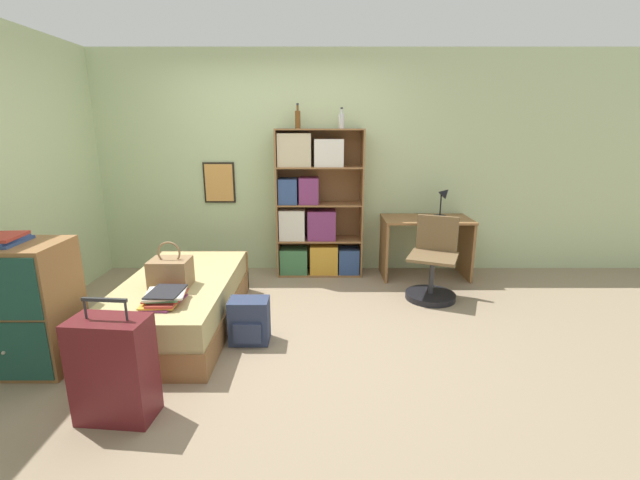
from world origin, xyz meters
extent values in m
plane|color=gray|center=(0.00, 0.00, 0.00)|extent=(14.00, 14.00, 0.00)
cube|color=beige|center=(0.00, 1.67, 1.30)|extent=(10.00, 0.06, 2.60)
cube|color=black|center=(-0.73, 1.63, 1.08)|extent=(0.37, 0.02, 0.48)
cube|color=#DB994C|center=(-0.73, 1.61, 1.08)|extent=(0.33, 0.01, 0.44)
cube|color=olive|center=(-0.76, 0.00, 0.11)|extent=(0.92, 1.80, 0.22)
cube|color=tan|center=(-0.76, 0.00, 0.33)|extent=(0.89, 1.77, 0.22)
cube|color=olive|center=(-0.76, 0.88, 0.22)|extent=(0.92, 0.04, 0.44)
cube|color=#93704C|center=(-0.76, -0.16, 0.56)|extent=(0.32, 0.26, 0.24)
torus|color=#93704C|center=(-0.76, -0.16, 0.73)|extent=(0.19, 0.02, 0.19)
cube|color=#7A336B|center=(-0.70, -0.51, 0.45)|extent=(0.27, 0.37, 0.02)
cube|color=gold|center=(-0.71, -0.51, 0.46)|extent=(0.26, 0.34, 0.01)
cube|color=#B2382D|center=(-0.68, -0.51, 0.47)|extent=(0.21, 0.36, 0.02)
cube|color=#B2382D|center=(-0.69, -0.49, 0.49)|extent=(0.28, 0.29, 0.01)
cube|color=#427A4C|center=(-0.68, -0.52, 0.50)|extent=(0.25, 0.28, 0.01)
cube|color=silver|center=(-0.68, -0.51, 0.51)|extent=(0.32, 0.33, 0.02)
cube|color=#232328|center=(-0.68, -0.51, 0.53)|extent=(0.25, 0.31, 0.01)
cube|color=#5B191E|center=(-0.75, -1.25, 0.33)|extent=(0.47, 0.29, 0.65)
cylinder|color=#2D2D33|center=(-0.87, -1.24, 0.71)|extent=(0.01, 0.01, 0.12)
cylinder|color=#2D2D33|center=(-0.63, -1.26, 0.71)|extent=(0.01, 0.01, 0.12)
cube|color=#2D2D33|center=(-0.75, -1.25, 0.77)|extent=(0.27, 0.05, 0.02)
cube|color=olive|center=(-1.66, -0.65, 0.47)|extent=(0.65, 0.49, 0.94)
cube|color=#1E4C42|center=(-1.66, -0.90, 0.25)|extent=(0.61, 0.01, 0.43)
sphere|color=#B2A893|center=(-1.66, -0.91, 0.25)|extent=(0.02, 0.02, 0.02)
cube|color=#334C84|center=(-1.73, -0.66, 0.95)|extent=(0.30, 0.34, 0.02)
cube|color=#334C84|center=(-1.71, -0.67, 0.98)|extent=(0.22, 0.30, 0.02)
cube|color=olive|center=(-0.01, 1.45, 0.86)|extent=(0.02, 0.34, 1.71)
cube|color=olive|center=(0.97, 1.45, 0.86)|extent=(0.02, 0.34, 1.71)
cube|color=olive|center=(0.48, 1.61, 0.86)|extent=(1.00, 0.01, 1.71)
cube|color=olive|center=(0.48, 1.45, 0.01)|extent=(0.97, 0.34, 0.02)
cube|color=olive|center=(0.48, 1.45, 0.43)|extent=(0.97, 0.34, 0.02)
cube|color=olive|center=(0.48, 1.45, 0.86)|extent=(0.97, 0.34, 0.02)
cube|color=olive|center=(0.48, 1.45, 1.29)|extent=(0.97, 0.34, 0.02)
cube|color=olive|center=(0.48, 1.45, 1.71)|extent=(0.97, 0.34, 0.02)
cube|color=#427A4C|center=(0.17, 1.43, 0.17)|extent=(0.32, 0.26, 0.30)
cube|color=gold|center=(0.53, 1.43, 0.19)|extent=(0.33, 0.26, 0.34)
cube|color=#334C84|center=(0.83, 1.43, 0.17)|extent=(0.24, 0.26, 0.30)
cube|color=silver|center=(0.15, 1.43, 0.62)|extent=(0.30, 0.26, 0.36)
cube|color=#7A336B|center=(0.50, 1.43, 0.61)|extent=(0.33, 0.26, 0.35)
cube|color=#334C84|center=(0.11, 1.43, 1.01)|extent=(0.21, 0.26, 0.29)
cube|color=#7A336B|center=(0.35, 1.43, 1.02)|extent=(0.22, 0.26, 0.30)
cube|color=beige|center=(0.19, 1.43, 1.48)|extent=(0.38, 0.26, 0.37)
cube|color=silver|center=(0.58, 1.43, 1.45)|extent=(0.33, 0.26, 0.31)
cylinder|color=brown|center=(0.23, 1.49, 1.81)|extent=(0.06, 0.06, 0.19)
cylinder|color=brown|center=(0.23, 1.49, 1.94)|extent=(0.02, 0.02, 0.06)
cylinder|color=#232328|center=(0.23, 1.49, 1.98)|extent=(0.03, 0.03, 0.02)
cylinder|color=#B7BCC1|center=(0.72, 1.43, 1.79)|extent=(0.06, 0.06, 0.16)
cylinder|color=#B7BCC1|center=(0.72, 1.43, 1.90)|extent=(0.03, 0.03, 0.05)
cylinder|color=#232328|center=(0.72, 1.43, 1.93)|extent=(0.03, 0.03, 0.02)
cube|color=olive|center=(1.72, 1.34, 0.70)|extent=(1.01, 0.56, 0.02)
cube|color=olive|center=(1.24, 1.34, 0.34)|extent=(0.03, 0.52, 0.68)
cube|color=olive|center=(2.21, 1.34, 0.34)|extent=(0.03, 0.52, 0.68)
cylinder|color=black|center=(1.90, 1.43, 0.72)|extent=(0.14, 0.14, 0.02)
cylinder|color=black|center=(1.90, 1.43, 0.85)|extent=(0.02, 0.02, 0.25)
cone|color=black|center=(1.94, 1.43, 0.99)|extent=(0.16, 0.12, 0.16)
cylinder|color=black|center=(1.63, 0.63, 0.03)|extent=(0.51, 0.51, 0.06)
cylinder|color=#333338|center=(1.63, 0.63, 0.22)|extent=(0.05, 0.05, 0.44)
cube|color=brown|center=(1.63, 0.63, 0.45)|extent=(0.61, 0.61, 0.03)
cube|color=brown|center=(1.71, 0.83, 0.65)|extent=(0.40, 0.20, 0.37)
cube|color=#2D3856|center=(-0.10, -0.29, 0.19)|extent=(0.32, 0.22, 0.37)
cube|color=#2D3856|center=(-0.10, -0.41, 0.13)|extent=(0.23, 0.03, 0.17)
camera|label=1|loc=(0.48, -3.52, 1.72)|focal=24.00mm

